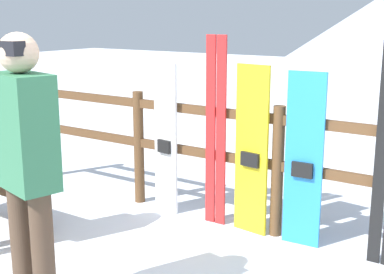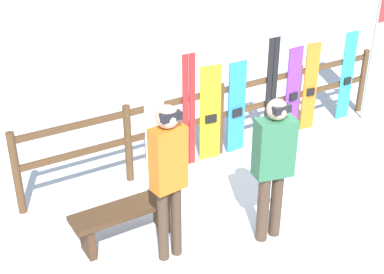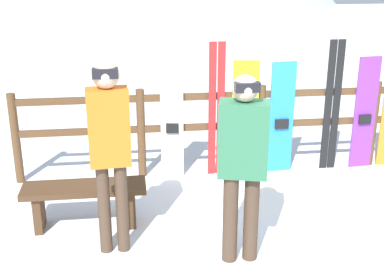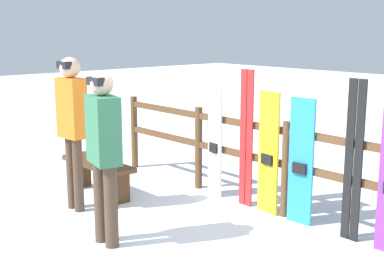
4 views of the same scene
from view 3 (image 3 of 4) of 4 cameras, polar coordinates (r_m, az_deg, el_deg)
name	(u,v)px [view 3 (image 3 of 4)]	position (r m, az deg, el deg)	size (l,w,h in m)	color
ground_plane	(297,233)	(5.54, 11.16, -10.06)	(40.00, 40.00, 0.00)	white
fence	(261,120)	(6.69, 7.33, 1.83)	(6.03, 0.10, 1.11)	brown
bench	(85,196)	(5.53, -11.37, -6.23)	(1.23, 0.36, 0.45)	#4C331E
person_orange	(109,141)	(4.75, -8.81, -0.45)	(0.38, 0.24, 1.82)	#4C3828
person_plaid_green	(243,157)	(4.60, 5.45, -2.09)	(0.47, 0.33, 1.73)	#4C3828
snowboard_white	(172,122)	(6.44, -2.14, 1.56)	(0.27, 0.09, 1.41)	white
ski_pair_red	(216,110)	(6.47, 2.63, 2.86)	(0.20, 0.02, 1.66)	red
snowboard_yellow	(245,119)	(6.57, 5.65, 1.97)	(0.32, 0.09, 1.44)	yellow
snowboard_blue	(282,118)	(6.69, 9.53, 1.99)	(0.31, 0.07, 1.41)	#288CE0
ski_pair_black	(332,106)	(6.86, 14.72, 3.20)	(0.20, 0.02, 1.66)	black
snowboard_purple	(365,114)	(7.06, 17.94, 2.39)	(0.29, 0.07, 1.44)	purple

